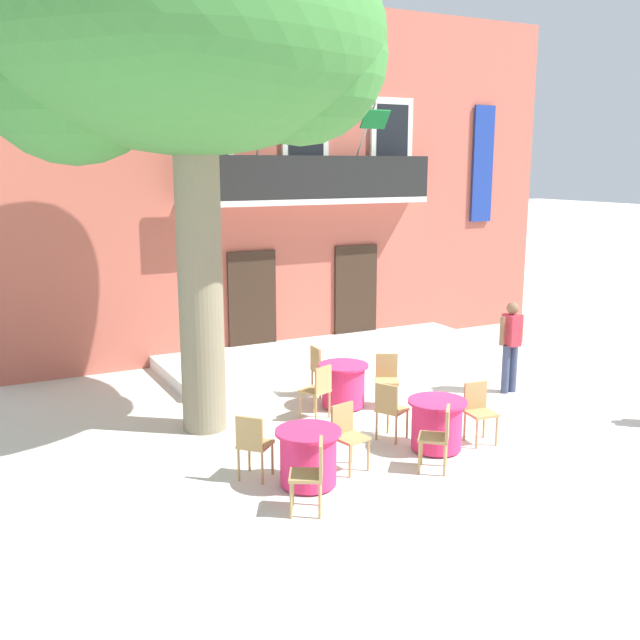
% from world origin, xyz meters
% --- Properties ---
extents(ground_plane, '(120.00, 120.00, 0.00)m').
position_xyz_m(ground_plane, '(0.00, 0.00, 0.00)').
color(ground_plane, silver).
extents(building_facade, '(13.00, 5.09, 7.50)m').
position_xyz_m(building_facade, '(0.12, 6.99, 3.75)').
color(building_facade, '#BC5B4C').
rests_on(building_facade, ground).
extents(entrance_step_platform, '(7.18, 2.62, 0.25)m').
position_xyz_m(entrance_step_platform, '(0.12, 3.69, 0.12)').
color(entrance_step_platform, silver).
rests_on(entrance_step_platform, ground).
extents(plane_tree, '(5.87, 5.16, 7.67)m').
position_xyz_m(plane_tree, '(-3.69, 1.13, 5.79)').
color(plane_tree, '#7F755B').
rests_on(plane_tree, ground).
extents(cafe_table_near_tree, '(0.86, 0.86, 0.76)m').
position_xyz_m(cafe_table_near_tree, '(-1.14, 0.98, 0.39)').
color(cafe_table_near_tree, '#E52D66').
rests_on(cafe_table_near_tree, ground).
extents(cafe_chair_near_tree_0, '(0.54, 0.54, 0.91)m').
position_xyz_m(cafe_chair_near_tree_0, '(-0.45, 0.68, 0.53)').
color(cafe_chair_near_tree_0, tan).
rests_on(cafe_chair_near_tree_0, ground).
extents(cafe_chair_near_tree_1, '(0.42, 0.42, 0.91)m').
position_xyz_m(cafe_chair_near_tree_1, '(-1.18, 1.74, 0.53)').
color(cafe_chair_near_tree_1, tan).
rests_on(cafe_chair_near_tree_1, ground).
extents(cafe_chair_near_tree_2, '(0.52, 0.52, 0.91)m').
position_xyz_m(cafe_chair_near_tree_2, '(-1.81, 0.63, 0.53)').
color(cafe_chair_near_tree_2, tan).
rests_on(cafe_chair_near_tree_2, ground).
extents(cafe_table_middle, '(0.86, 0.86, 0.76)m').
position_xyz_m(cafe_table_middle, '(-3.10, -1.58, 0.39)').
color(cafe_table_middle, '#E52D66').
rests_on(cafe_table_middle, ground).
extents(cafe_chair_middle_0, '(0.57, 0.57, 0.91)m').
position_xyz_m(cafe_chair_middle_0, '(-3.67, -1.09, 0.53)').
color(cafe_chair_middle_0, tan).
rests_on(cafe_chair_middle_0, ground).
extents(cafe_chair_middle_1, '(0.54, 0.54, 0.91)m').
position_xyz_m(cafe_chair_middle_1, '(-3.39, -2.28, 0.53)').
color(cafe_chair_middle_1, tan).
rests_on(cafe_chair_middle_1, ground).
extents(cafe_chair_middle_2, '(0.48, 0.48, 0.91)m').
position_xyz_m(cafe_chair_middle_2, '(-2.38, -1.34, 0.53)').
color(cafe_chair_middle_2, tan).
rests_on(cafe_chair_middle_2, ground).
extents(cafe_table_front, '(0.86, 0.86, 0.76)m').
position_xyz_m(cafe_table_front, '(-0.88, -1.35, 0.39)').
color(cafe_table_front, '#E52D66').
rests_on(cafe_table_front, ground).
extents(cafe_chair_front_0, '(0.56, 0.56, 0.91)m').
position_xyz_m(cafe_chair_front_0, '(-1.31, -1.98, 0.53)').
color(cafe_chair_front_0, tan).
rests_on(cafe_chair_front_0, ground).
extents(cafe_chair_front_1, '(0.45, 0.45, 0.91)m').
position_xyz_m(cafe_chair_front_1, '(-0.13, -1.37, 0.53)').
color(cafe_chair_front_1, tan).
rests_on(cafe_chair_front_1, ground).
extents(cafe_chair_front_2, '(0.54, 0.54, 0.91)m').
position_xyz_m(cafe_chair_front_2, '(-1.29, -0.72, 0.53)').
color(cafe_chair_front_2, tan).
rests_on(cafe_chair_front_2, ground).
extents(pedestrian_near_entrance, '(0.53, 0.37, 1.69)m').
position_xyz_m(pedestrian_near_entrance, '(1.97, 0.31, 0.96)').
color(pedestrian_near_entrance, '#384260').
rests_on(pedestrian_near_entrance, ground).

